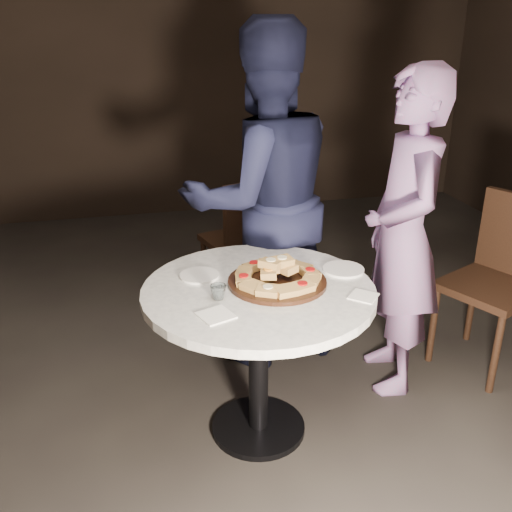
# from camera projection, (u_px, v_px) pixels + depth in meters

# --- Properties ---
(floor) EXTENTS (7.00, 7.00, 0.00)m
(floor) POSITION_uv_depth(u_px,v_px,m) (272.00, 421.00, 2.86)
(floor) COLOR black
(floor) RESTS_ON ground
(table) EXTENTS (1.04, 1.04, 0.78)m
(table) POSITION_uv_depth(u_px,v_px,m) (259.00, 316.00, 2.56)
(table) COLOR black
(table) RESTS_ON ground
(serving_board) EXTENTS (0.53, 0.53, 0.02)m
(serving_board) POSITION_uv_depth(u_px,v_px,m) (277.00, 282.00, 2.54)
(serving_board) COLOR black
(serving_board) RESTS_ON table
(focaccia_pile) EXTENTS (0.39, 0.39, 0.10)m
(focaccia_pile) POSITION_uv_depth(u_px,v_px,m) (277.00, 273.00, 2.53)
(focaccia_pile) COLOR #A97E41
(focaccia_pile) RESTS_ON serving_board
(plate_left) EXTENTS (0.18, 0.18, 0.01)m
(plate_left) POSITION_uv_depth(u_px,v_px,m) (199.00, 275.00, 2.61)
(plate_left) COLOR white
(plate_left) RESTS_ON table
(plate_right) EXTENTS (0.22, 0.22, 0.01)m
(plate_right) POSITION_uv_depth(u_px,v_px,m) (343.00, 269.00, 2.67)
(plate_right) COLOR white
(plate_right) RESTS_ON table
(water_glass) EXTENTS (0.08, 0.08, 0.06)m
(water_glass) POSITION_uv_depth(u_px,v_px,m) (218.00, 292.00, 2.39)
(water_glass) COLOR silver
(water_glass) RESTS_ON table
(napkin_near) EXTENTS (0.16, 0.16, 0.01)m
(napkin_near) POSITION_uv_depth(u_px,v_px,m) (216.00, 315.00, 2.26)
(napkin_near) COLOR white
(napkin_near) RESTS_ON table
(napkin_far) EXTENTS (0.15, 0.15, 0.01)m
(napkin_far) POSITION_uv_depth(u_px,v_px,m) (363.00, 296.00, 2.42)
(napkin_far) COLOR white
(napkin_far) RESTS_ON table
(chair_far) EXTENTS (0.55, 0.56, 0.94)m
(chair_far) POSITION_uv_depth(u_px,v_px,m) (246.00, 235.00, 3.78)
(chair_far) COLOR black
(chair_far) RESTS_ON ground
(chair_right) EXTENTS (0.63, 0.62, 0.98)m
(chair_right) POSITION_uv_depth(u_px,v_px,m) (502.00, 271.00, 3.19)
(chair_right) COLOR black
(chair_right) RESTS_ON ground
(diner_navy) EXTENTS (1.02, 0.85, 1.89)m
(diner_navy) POSITION_uv_depth(u_px,v_px,m) (262.00, 200.00, 3.13)
(diner_navy) COLOR black
(diner_navy) RESTS_ON ground
(diner_teal) EXTENTS (0.51, 0.68, 1.69)m
(diner_teal) POSITION_uv_depth(u_px,v_px,m) (403.00, 236.00, 2.90)
(diner_teal) COLOR #826198
(diner_teal) RESTS_ON ground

